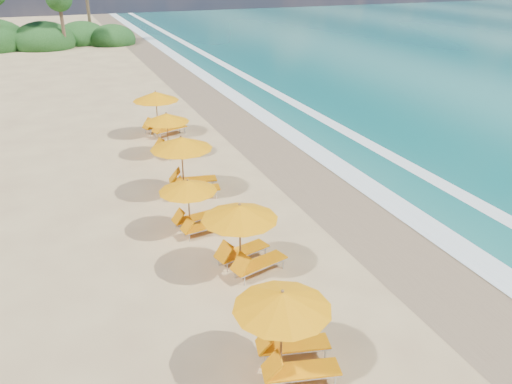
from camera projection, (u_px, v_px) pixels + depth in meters
The scene contains 10 objects.
ground at pixel (256, 223), 18.64m from camera, with size 160.00×160.00×0.00m, color tan.
wet_sand at pixel (353, 205), 19.99m from camera, with size 4.00×160.00×0.01m, color #846E4F.
surf_foam at pixel (411, 193), 20.89m from camera, with size 4.00×160.00×0.01m.
station_1 at pixel (289, 326), 11.47m from camera, with size 2.73×2.63×2.23m.
station_2 at pixel (245, 232), 15.32m from camera, with size 2.85×2.77×2.28m.
station_3 at pixel (193, 202), 17.61m from camera, with size 2.36×2.25×1.99m.
station_4 at pixel (187, 161), 20.38m from camera, with size 2.93×2.79×2.46m.
station_5 at pixel (170, 131), 24.55m from camera, with size 2.71×2.65×2.15m.
station_6 at pixel (160, 110), 27.36m from camera, with size 3.13×3.08×2.42m.
treeline at pixel (3, 39), 53.45m from camera, with size 25.80×8.80×9.74m.
Camera 1 is at (-6.11, -15.38, 8.66)m, focal length 36.56 mm.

